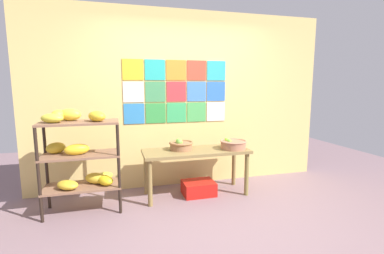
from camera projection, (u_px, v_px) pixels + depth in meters
name	position (u px, v px, depth m)	size (l,w,h in m)	color
ground	(218.00, 231.00, 2.98)	(9.01, 9.01, 0.00)	slate
back_wall_with_art	(183.00, 100.00, 4.25)	(4.55, 0.07, 2.63)	#DFC06F
banana_shelf_unit	(80.00, 152.00, 3.36)	(0.90, 0.48, 1.26)	black
display_table	(196.00, 156.00, 3.89)	(1.47, 0.55, 0.65)	olive
fruit_basket_left	(181.00, 145.00, 3.88)	(0.33, 0.33, 0.16)	#956543
fruit_basket_back_left	(233.00, 144.00, 3.93)	(0.37, 0.37, 0.15)	#A76E4F
produce_crate_under_table	(199.00, 188.00, 3.95)	(0.44, 0.35, 0.19)	red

